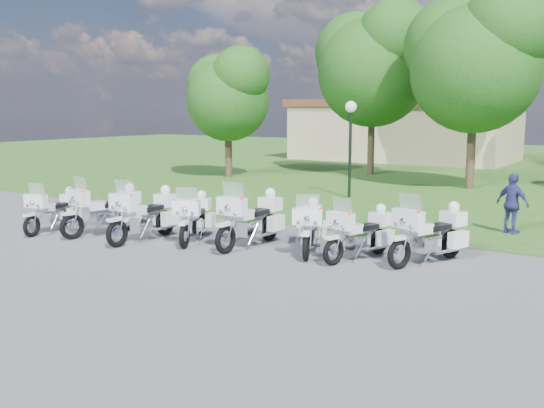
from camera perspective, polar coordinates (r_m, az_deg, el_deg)
The scene contains 16 objects.
ground at distance 15.47m, azimuth -4.52°, elevation -3.84°, with size 100.00×100.00×0.00m, color #505055.
grass_lawn at distance 40.15m, azimuth 19.80°, elevation 3.50°, with size 100.00×48.00×0.01m, color #2C5A1C.
motorcycle_0 at distance 18.14m, azimuth -19.82°, elevation -0.52°, with size 0.98×2.12×1.44m.
motorcycle_1 at distance 17.26m, azimuth -15.34°, elevation -0.47°, with size 1.11×2.43×1.65m.
motorcycle_2 at distance 16.22m, azimuth -11.79°, elevation -0.90°, with size 0.84×2.49×1.67m.
motorcycle_3 at distance 15.90m, azimuth -7.29°, elevation -1.23°, with size 1.30×2.09×1.50m.
motorcycle_4 at distance 15.17m, azimuth -1.88°, elevation -1.34°, with size 0.86×2.52×1.69m.
motorcycle_5 at distance 14.59m, azimuth 3.61°, elevation -2.09°, with size 1.30×2.08×1.50m.
motorcycle_6 at distance 14.02m, azimuth 8.39°, elevation -2.65°, with size 1.10×2.16×1.48m.
motorcycle_7 at distance 13.97m, azimuth 14.74°, elevation -2.65°, with size 1.34×2.29×1.62m.
lamp_post at distance 23.64m, azimuth 7.40°, elevation 7.46°, with size 0.44×0.44×3.73m.
tree_0 at distance 30.91m, azimuth -4.20°, elevation 10.48°, with size 4.85×4.14×6.47m.
tree_1 at distance 32.56m, azimuth 9.43°, elevation 13.10°, with size 6.65×5.67×8.87m.
tree_2 at distance 27.62m, azimuth 18.54°, elevation 13.06°, with size 6.39×5.45×8.51m.
building_west at distance 42.75m, azimuth 12.38°, elevation 6.88°, with size 14.56×8.32×4.10m.
bystander_c at distance 17.88m, azimuth 21.69°, elevation 0.00°, with size 0.98×0.41×1.67m, color navy.
Camera 1 is at (9.26, -11.92, 3.40)m, focal length 40.00 mm.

